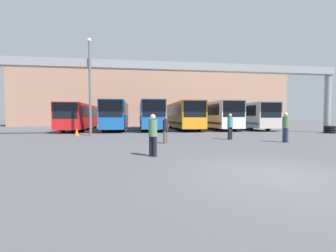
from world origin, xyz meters
name	(u,v)px	position (x,y,z in m)	size (l,w,h in m)	color
ground_plane	(276,176)	(0.00, 0.00, 0.00)	(200.00, 200.00, 0.00)	#47474C
building_backdrop	(155,97)	(0.00, 39.96, 5.58)	(49.50, 12.00, 11.15)	tan
overhead_gantry	(178,74)	(0.00, 14.73, 5.53)	(31.31, 0.80, 6.50)	gray
bus_slot_0	(81,116)	(-10.29, 22.25, 1.72)	(2.45, 11.84, 2.98)	red
bus_slot_1	(116,114)	(-6.18, 22.13, 1.89)	(2.45, 11.61, 3.29)	#1959A5
bus_slot_2	(150,114)	(-2.06, 22.40, 1.92)	(2.48, 12.15, 3.33)	#1959A5
bus_slot_3	(183,114)	(2.06, 22.09, 1.90)	(2.60, 11.52, 3.30)	orange
bus_slot_4	(216,114)	(6.18, 21.68, 1.92)	(2.62, 10.71, 3.34)	silver
bus_slot_5	(247,115)	(10.29, 21.65, 1.83)	(2.58, 10.64, 3.19)	beige
pedestrian_mid_right	(286,127)	(5.45, 7.25, 0.99)	(0.39, 0.39, 1.86)	navy
pedestrian_near_left	(166,129)	(-2.02, 7.70, 0.85)	(0.33, 0.33, 1.60)	brown
pedestrian_far_center	(230,126)	(2.73, 9.34, 0.96)	(0.38, 0.38, 1.81)	black
pedestrian_near_right	(153,134)	(-3.08, 3.43, 0.90)	(0.35, 0.35, 1.69)	black
traffic_cone	(77,132)	(-8.70, 14.03, 0.32)	(0.39, 0.39, 0.64)	orange
tire_stack	(330,129)	(14.87, 13.83, 0.36)	(1.04, 1.04, 0.72)	black
lamp_post	(90,83)	(-7.62, 14.22, 4.45)	(0.36, 0.36, 8.17)	#595B60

